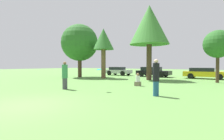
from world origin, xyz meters
TOP-DOWN VIEW (x-y plane):
  - ground_plane at (0.00, 0.00)m, footprint 120.00×120.00m
  - person_thrower at (-2.31, 3.99)m, footprint 0.37×0.37m
  - person_catcher at (3.50, 4.91)m, footprint 0.34×0.34m
  - frisbee at (0.08, 4.56)m, footprint 0.30×0.29m
  - bystander_sitting at (0.88, 8.26)m, footprint 0.42×0.35m
  - tree_0 at (-9.42, 12.56)m, footprint 4.71×4.71m
  - tree_1 at (-5.71, 12.71)m, footprint 2.47×2.47m
  - tree_2 at (-0.41, 13.68)m, footprint 4.13×4.13m
  - tree_3 at (5.74, 14.38)m, footprint 2.47×2.47m
  - parked_car_silver at (-7.40, 18.75)m, footprint 3.85×1.87m
  - parked_car_black at (-1.80, 18.50)m, footprint 4.38×2.07m
  - parked_car_yellow at (4.31, 18.57)m, footprint 4.56×2.03m

SIDE VIEW (x-z plane):
  - ground_plane at x=0.00m, z-range 0.00..0.00m
  - bystander_sitting at x=0.88m, z-range -0.09..0.89m
  - parked_car_yellow at x=4.31m, z-range 0.04..1.29m
  - parked_car_silver at x=-7.40m, z-range 0.05..1.31m
  - parked_car_black at x=-1.80m, z-range 0.04..1.35m
  - person_thrower at x=-2.31m, z-range 0.00..1.81m
  - person_catcher at x=3.50m, z-range 0.01..1.90m
  - frisbee at x=0.08m, z-range 1.27..1.36m
  - tree_3 at x=5.74m, z-range 1.08..5.76m
  - tree_0 at x=-9.42m, z-range 1.03..7.83m
  - tree_1 at x=-5.71m, z-range 1.53..7.40m
  - tree_2 at x=-0.41m, z-range 1.81..9.66m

